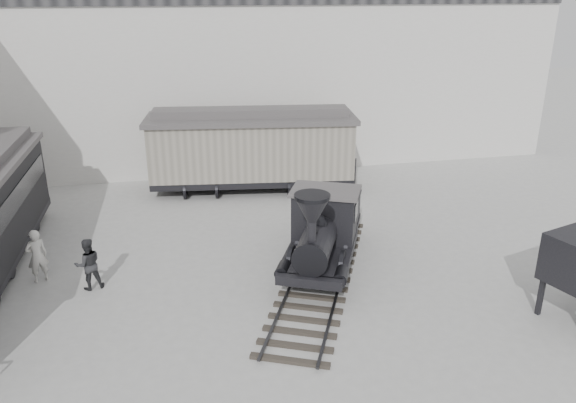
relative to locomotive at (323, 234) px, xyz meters
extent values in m
plane|color=#9E9E9B|center=(-1.61, -3.21, -1.23)|extent=(90.00, 90.00, 0.00)
cube|color=silver|center=(-1.61, 11.79, 4.27)|extent=(34.00, 2.40, 11.00)
cube|color=#322A26|center=(-0.31, -0.68, -1.14)|extent=(5.78, 9.40, 0.16)
cube|color=#2D2D30|center=(-0.98, -0.37, -1.09)|extent=(3.99, 8.58, 0.06)
cube|color=#2D2D30|center=(0.36, -0.98, -1.09)|extent=(3.99, 8.58, 0.06)
cylinder|color=black|center=(-1.25, -0.81, -0.50)|extent=(0.58, 1.07, 1.12)
cylinder|color=black|center=(0.20, -1.47, -0.50)|extent=(0.58, 1.07, 1.12)
cylinder|color=black|center=(-0.69, 0.40, -0.50)|extent=(0.58, 1.07, 1.12)
cylinder|color=black|center=(0.76, -0.27, -0.50)|extent=(0.58, 1.07, 1.12)
cube|color=black|center=(-0.25, -0.54, -0.38)|extent=(3.39, 4.20, 0.29)
cylinder|color=black|center=(-0.54, -1.19, 0.28)|extent=(1.91, 2.56, 1.02)
cylinder|color=black|center=(-0.93, -2.02, 1.07)|extent=(0.35, 0.35, 0.61)
cone|color=black|center=(-0.93, -2.02, 1.74)|extent=(1.30, 1.30, 0.72)
sphere|color=black|center=(-0.37, -0.82, 0.77)|extent=(0.53, 0.53, 0.53)
cube|color=black|center=(0.14, 0.30, 0.56)|extent=(2.39, 2.08, 1.58)
cube|color=#545050|center=(0.14, 0.30, 1.39)|extent=(2.66, 2.36, 0.08)
cube|color=black|center=(0.90, 1.97, -0.01)|extent=(2.52, 2.62, 0.92)
cylinder|color=black|center=(-3.32, 8.50, -0.83)|extent=(2.08, 1.06, 0.80)
cylinder|color=black|center=(1.22, 7.89, -0.83)|extent=(2.08, 1.06, 0.80)
cube|color=black|center=(-1.05, 8.19, -0.63)|extent=(9.23, 3.68, 0.30)
cube|color=gray|center=(-1.05, 8.19, 0.77)|extent=(9.24, 3.78, 2.49)
cube|color=#545050|center=(-1.05, 8.19, 2.11)|extent=(9.58, 4.11, 0.20)
cube|color=#545050|center=(-1.05, 8.19, 2.39)|extent=(8.66, 2.34, 0.36)
cylinder|color=black|center=(-10.94, 4.52, -0.83)|extent=(2.09, 0.83, 0.79)
cube|color=black|center=(-9.66, 1.11, 1.17)|extent=(0.21, 10.57, 0.71)
imported|color=silver|center=(-9.01, 1.08, -0.34)|extent=(0.76, 0.65, 1.76)
imported|color=#2B2B2E|center=(-7.39, 0.25, -0.39)|extent=(0.95, 0.83, 1.66)
cube|color=black|center=(5.28, -4.05, -0.64)|extent=(0.16, 0.16, 1.16)
camera|label=1|loc=(-4.70, -16.08, 7.55)|focal=35.00mm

